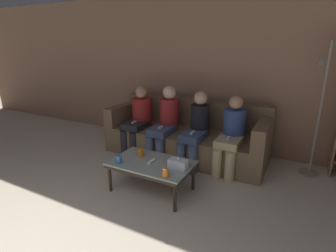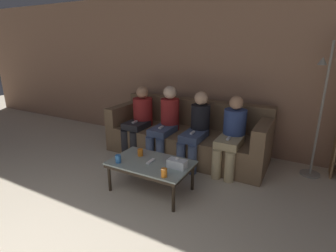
% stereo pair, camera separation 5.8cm
% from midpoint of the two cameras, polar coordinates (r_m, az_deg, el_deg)
% --- Properties ---
extents(wall_back, '(12.00, 0.06, 2.60)m').
position_cam_midpoint_polar(wall_back, '(4.62, 6.76, 11.50)').
color(wall_back, '#9E755B').
rests_on(wall_back, ground_plane).
extents(couch, '(2.58, 0.95, 0.87)m').
position_cam_midpoint_polar(couch, '(4.34, 3.70, -2.17)').
color(couch, brown).
rests_on(couch, ground_plane).
extents(coffee_table, '(1.00, 0.62, 0.39)m').
position_cam_midpoint_polar(coffee_table, '(3.26, -4.10, -8.49)').
color(coffee_table, '#8C9E99').
rests_on(coffee_table, ground_plane).
extents(cup_near_left, '(0.07, 0.07, 0.10)m').
position_cam_midpoint_polar(cup_near_left, '(3.26, -11.16, -7.09)').
color(cup_near_left, '#3372BF').
rests_on(cup_near_left, coffee_table).
extents(cup_near_right, '(0.07, 0.07, 0.10)m').
position_cam_midpoint_polar(cup_near_right, '(2.88, -1.13, -10.15)').
color(cup_near_right, orange).
rests_on(cup_near_right, coffee_table).
extents(cup_far_center, '(0.07, 0.07, 0.09)m').
position_cam_midpoint_polar(cup_far_center, '(3.41, -6.45, -5.78)').
color(cup_far_center, orange).
rests_on(cup_far_center, coffee_table).
extents(tissue_box, '(0.22, 0.12, 0.13)m').
position_cam_midpoint_polar(tissue_box, '(3.08, 1.65, -8.18)').
color(tissue_box, silver).
rests_on(tissue_box, coffee_table).
extents(game_remote, '(0.04, 0.15, 0.02)m').
position_cam_midpoint_polar(game_remote, '(3.24, -4.12, -7.70)').
color(game_remote, white).
rests_on(game_remote, coffee_table).
extents(standing_lamp, '(0.31, 0.26, 1.83)m').
position_cam_midpoint_polar(standing_lamp, '(3.97, 30.48, 5.64)').
color(standing_lamp, gray).
rests_on(standing_lamp, ground_plane).
extents(seated_person_left_end, '(0.33, 0.64, 1.09)m').
position_cam_midpoint_polar(seated_person_left_end, '(4.45, -6.73, 1.91)').
color(seated_person_left_end, '#28282D').
rests_on(seated_person_left_end, ground_plane).
extents(seated_person_mid_left, '(0.31, 0.69, 1.14)m').
position_cam_midpoint_polar(seated_person_mid_left, '(4.16, -0.89, 1.14)').
color(seated_person_mid_left, '#47567A').
rests_on(seated_person_mid_left, ground_plane).
extents(seated_person_mid_right, '(0.31, 0.69, 1.10)m').
position_cam_midpoint_polar(seated_person_mid_right, '(3.94, 5.79, -0.25)').
color(seated_person_mid_right, '#47567A').
rests_on(seated_person_mid_right, ground_plane).
extents(seated_person_right_end, '(0.32, 0.69, 1.08)m').
position_cam_midpoint_polar(seated_person_right_end, '(3.81, 13.27, -1.35)').
color(seated_person_right_end, tan).
rests_on(seated_person_right_end, ground_plane).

